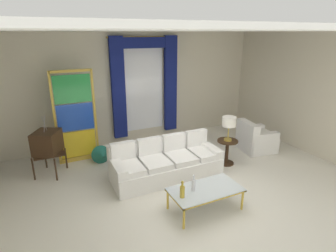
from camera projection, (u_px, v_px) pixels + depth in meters
ground_plane at (191, 187)px, 5.63m from camera, size 16.00×16.00×0.00m
wall_rear at (137, 88)px, 7.75m from camera, size 8.00×0.12×3.00m
wall_right at (303, 93)px, 7.17m from camera, size 0.12×7.00×3.00m
ceiling_slab at (174, 30)px, 5.34m from camera, size 8.00×7.60×0.04m
curtained_window at (145, 80)px, 7.61m from camera, size 2.00×0.17×2.70m
couch_white_long at (165, 163)px, 6.01m from camera, size 2.35×0.95×0.86m
coffee_table at (205, 191)px, 4.82m from camera, size 1.25×0.67×0.41m
bottle_blue_decanter at (182, 191)px, 4.53m from camera, size 0.08×0.08×0.30m
bottle_crystal_tall at (193, 184)px, 4.71m from camera, size 0.06×0.06×0.30m
vintage_tv at (47, 143)px, 5.93m from camera, size 0.72×0.76×1.35m
armchair_white at (255, 140)px, 7.32m from camera, size 0.94×0.93×0.80m
stained_glass_divider at (76, 119)px, 6.48m from camera, size 0.95×0.05×2.20m
peacock_figurine at (102, 156)px, 6.55m from camera, size 0.44×0.60×0.50m
round_side_table at (227, 150)px, 6.53m from camera, size 0.48×0.48×0.59m
table_lamp_brass at (229, 123)px, 6.31m from camera, size 0.32×0.32×0.57m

